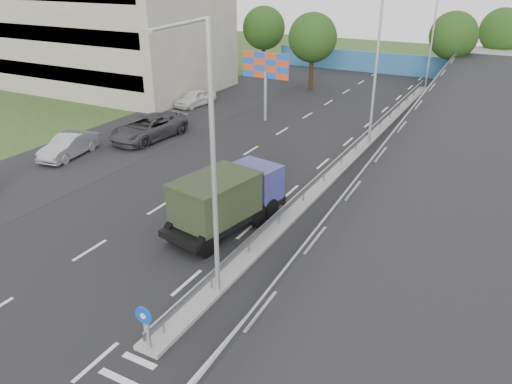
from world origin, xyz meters
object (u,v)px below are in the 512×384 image
Objects in this scene: lamp_post_near at (208,153)px; lamp_post_far at (431,30)px; lamp_post_mid at (374,62)px; sign_bollard at (146,327)px; parked_car_b at (69,146)px; parked_car_c at (148,128)px; parked_car_d at (159,127)px; billboard at (266,69)px; dump_truck at (227,198)px; parked_car_e at (195,98)px.

lamp_post_near is 1.00× the size of lamp_post_far.
lamp_post_near is 20.00m from lamp_post_mid.
sign_bollard is 20.58m from parked_car_b.
lamp_post_mid is at bearing 28.69° from parked_car_c.
lamp_post_near is 2.07× the size of parked_car_d.
billboard reaches higher than parked_car_c.
lamp_post_far is 29.51m from parked_car_d.
billboard is 0.80× the size of dump_truck.
parked_car_d is (0.14, 1.00, -0.16)m from parked_car_c.
parked_car_b is 0.75× the size of parked_car_c.
parked_car_d is at bearing 60.79° from parked_car_b.
sign_bollard is at bearing -44.36° from parked_car_b.
parked_car_c reaches higher than parked_car_e.
lamp_post_near reaches higher than billboard.
parked_car_b is at bearing 153.61° from lamp_post_near.
lamp_post_mid is 1.47× the size of dump_truck.
sign_bollard reaches higher than parked_car_c.
billboard is at bearing 109.21° from sign_bollard.
lamp_post_far is 20.24m from billboard.
parked_car_d is (-5.18, -7.31, -3.48)m from billboard.
dump_truck is 15.59m from parked_car_d.
billboard is (-9.11, 22.00, -1.62)m from lamp_post_near.
parked_car_b is (-16.74, 8.30, -5.05)m from lamp_post_near.
lamp_post_far is at bearing 52.43° from parked_car_e.
lamp_post_mid is 9.47m from billboard.
billboard is (-9.11, 2.00, -1.62)m from lamp_post_mid.
parked_car_e is (-16.78, 27.08, -0.30)m from sign_bollard.
lamp_post_mid reaches higher than billboard.
lamp_post_far reaches higher than parked_car_b.
lamp_post_near is at bearing -90.00° from lamp_post_mid.
parked_car_b is (-16.74, -11.70, -5.05)m from lamp_post_mid.
parked_car_e is (-16.88, 23.26, -5.08)m from lamp_post_near.
billboard is at bearing 122.25° from dump_truck.
parked_car_e is at bearing 82.31° from parked_car_b.
sign_bollard is 44.08m from lamp_post_far.
parked_car_e is (-16.88, -16.74, -5.08)m from lamp_post_far.
billboard is 1.13× the size of parked_car_d.
parked_car_c is 1.27× the size of parked_car_d.
lamp_post_far is at bearing 90.00° from lamp_post_mid.
parked_car_d is 8.95m from parked_car_e.
lamp_post_near is at bearing -39.01° from parked_car_d.
dump_truck is (6.84, -17.19, -2.59)m from billboard.
parked_car_c is at bearing 129.27° from sign_bollard.
sign_bollard is 0.24× the size of dump_truck.
lamp_post_near reaches higher than parked_car_e.
dump_truck is at bearing -31.08° from parked_car_c.
billboard is 1.19× the size of parked_car_b.
lamp_post_near is at bearing -38.41° from parked_car_c.
lamp_post_near is 1.00× the size of lamp_post_mid.
lamp_post_near and lamp_post_far have the same top height.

